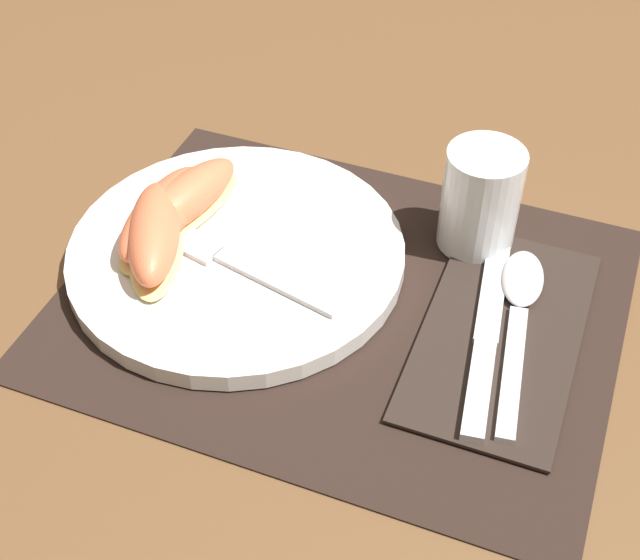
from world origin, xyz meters
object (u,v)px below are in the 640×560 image
Objects in this scene: juice_glass at (480,205)px; citrus_wedge_1 at (163,215)px; knife at (488,327)px; fork at (226,257)px; spoon at (520,301)px; citrus_wedge_0 at (184,201)px; citrus_wedge_2 at (155,235)px; plate at (237,253)px.

juice_glass is 0.71× the size of citrus_wedge_1.
knife is 0.22m from fork.
knife is 0.04m from spoon.
citrus_wedge_0 reaches higher than knife.
spoon is at bearing -51.26° from juice_glass.
citrus_wedge_2 is (-0.27, -0.02, 0.03)m from knife.
plate is 1.43× the size of spoon.
citrus_wedge_0 is at bearing 145.94° from fork.
citrus_wedge_2 reaches higher than plate.
citrus_wedge_1 reaches higher than plate.
citrus_wedge_0 is at bearing 69.03° from citrus_wedge_1.
plate is at bearing -151.76° from juice_glass.
plate is 0.23m from spoon.
knife is 1.22× the size of fork.
knife is at bearing -5.14° from citrus_wedge_0.
juice_glass is at bearing 128.74° from spoon.
spoon is at bearing 7.42° from plate.
fork is (-0.23, -0.05, 0.01)m from spoon.
citrus_wedge_1 reaches higher than fork.
fork reaches higher than knife.
spoon is 0.29m from citrus_wedge_0.
fork is at bearing 11.23° from citrus_wedge_2.
fork reaches higher than spoon.
juice_glass is 0.21m from fork.
plate is 0.21m from juice_glass.
plate is 3.06× the size of juice_glass.
juice_glass is 0.69× the size of citrus_wedge_2.
spoon is (0.02, 0.03, 0.00)m from knife.
citrus_wedge_1 is (-0.30, -0.03, 0.02)m from spoon.
juice_glass is 0.09m from spoon.
knife is 1.73× the size of citrus_wedge_2.
plate is at bearing 1.09° from citrus_wedge_1.
citrus_wedge_2 is at bearing -75.00° from citrus_wedge_1.
juice_glass is 0.25m from citrus_wedge_0.
spoon is at bearing 1.96° from citrus_wedge_0.
spoon is 1.51× the size of citrus_wedge_1.
spoon is 0.30m from citrus_wedge_1.
spoon is at bearing 11.54° from fork.
juice_glass is 0.11m from knife.
spoon is 1.43× the size of citrus_wedge_0.
citrus_wedge_0 is (-0.27, 0.02, 0.03)m from knife.
plate is 0.07m from citrus_wedge_2.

